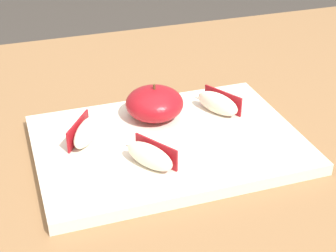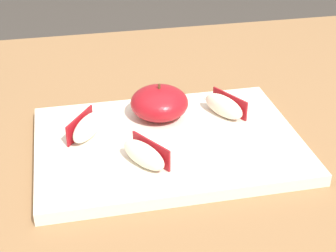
# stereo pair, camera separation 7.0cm
# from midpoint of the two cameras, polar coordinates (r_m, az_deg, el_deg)

# --- Properties ---
(dining_table) EXTENTS (1.40, 0.99, 0.74)m
(dining_table) POSITION_cam_midpoint_polar(r_m,az_deg,el_deg) (0.76, -0.54, -8.59)
(dining_table) COLOR brown
(dining_table) RESTS_ON ground_plane
(cutting_board) EXTENTS (0.36, 0.25, 0.02)m
(cutting_board) POSITION_cam_midpoint_polar(r_m,az_deg,el_deg) (0.71, -2.80, -2.04)
(cutting_board) COLOR beige
(cutting_board) RESTS_ON dining_table
(apple_half_skin_up) EXTENTS (0.08, 0.08, 0.05)m
(apple_half_skin_up) POSITION_cam_midpoint_polar(r_m,az_deg,el_deg) (0.75, -4.15, 2.41)
(apple_half_skin_up) COLOR maroon
(apple_half_skin_up) RESTS_ON cutting_board
(apple_wedge_right) EXTENTS (0.06, 0.07, 0.03)m
(apple_wedge_right) POSITION_cam_midpoint_polar(r_m,az_deg,el_deg) (0.65, -5.06, -3.35)
(apple_wedge_right) COLOR #F4EACC
(apple_wedge_right) RESTS_ON cutting_board
(apple_wedge_back) EXTENTS (0.06, 0.07, 0.03)m
(apple_wedge_back) POSITION_cam_midpoint_polar(r_m,az_deg,el_deg) (0.71, -11.72, -0.71)
(apple_wedge_back) COLOR #F4EACC
(apple_wedge_back) RESTS_ON cutting_board
(apple_wedge_middle) EXTENTS (0.06, 0.07, 0.03)m
(apple_wedge_middle) POSITION_cam_midpoint_polar(r_m,az_deg,el_deg) (0.77, 2.89, 2.45)
(apple_wedge_middle) COLOR #F4EACC
(apple_wedge_middle) RESTS_ON cutting_board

